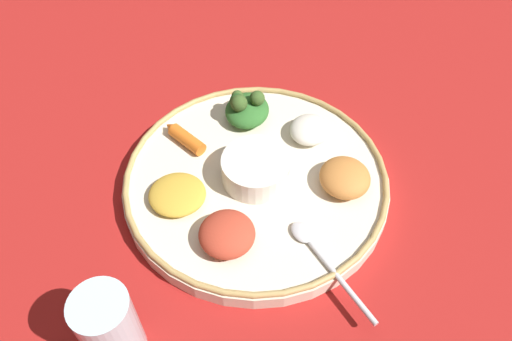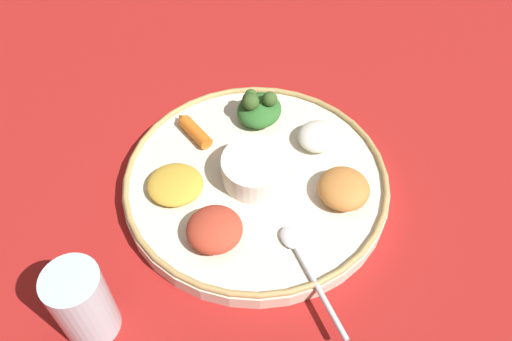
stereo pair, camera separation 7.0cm
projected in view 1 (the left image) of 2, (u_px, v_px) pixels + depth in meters
ground_plane at (256, 187)px, 0.73m from camera, size 2.40×2.40×0.00m
platter at (256, 182)px, 0.72m from camera, size 0.36×0.36×0.02m
platter_rim at (256, 176)px, 0.71m from camera, size 0.36×0.36×0.01m
center_bowl at (256, 168)px, 0.69m from camera, size 0.09×0.09×0.04m
spoon at (319, 254)px, 0.63m from camera, size 0.14×0.10×0.01m
greens_pile at (246, 108)px, 0.77m from camera, size 0.08×0.08×0.05m
carrot_near_spoon at (184, 137)px, 0.74m from camera, size 0.06×0.07×0.02m
mound_squash at (345, 178)px, 0.69m from camera, size 0.08×0.08×0.03m
mound_berbere_red at (227, 234)px, 0.63m from camera, size 0.08×0.08×0.03m
mound_rice_white at (309, 130)px, 0.75m from camera, size 0.08×0.07×0.03m
mound_lentil_yellow at (177, 194)px, 0.68m from camera, size 0.08×0.08×0.02m
drinking_glass at (111, 330)px, 0.55m from camera, size 0.06×0.06×0.11m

